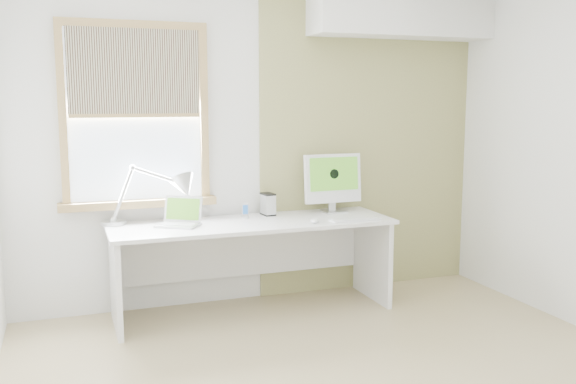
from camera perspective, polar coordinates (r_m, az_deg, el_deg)
name	(u,v)px	position (r m, az deg, el deg)	size (l,w,h in m)	color
room	(350,165)	(3.61, 5.68, 2.42)	(4.04, 3.54, 2.64)	tan
accent_wall	(368,142)	(5.60, 7.27, 4.52)	(2.00, 0.02, 2.60)	#938858
soffit	(401,12)	(5.58, 10.21, 15.75)	(1.60, 0.40, 0.42)	white
window	(136,116)	(4.98, -13.63, 6.69)	(1.20, 0.14, 1.42)	#9A7A46
desk	(250,244)	(5.01, -3.42, -4.75)	(2.20, 0.70, 0.73)	white
desk_lamp	(171,191)	(4.98, -10.52, 0.10)	(0.80, 0.32, 0.45)	silver
laptop	(180,218)	(4.83, -9.75, -2.35)	(0.39, 0.37, 0.21)	silver
phone_dock	(245,214)	(5.06, -3.89, -1.98)	(0.07, 0.07, 0.12)	silver
external_drive	(268,204)	(5.16, -1.84, -1.11)	(0.10, 0.15, 0.18)	silver
imac	(333,180)	(5.29, 4.08, 1.13)	(0.50, 0.17, 0.49)	silver
keyboard	(355,219)	(4.96, 6.10, -2.49)	(0.40, 0.11, 0.02)	white
mouse	(314,221)	(4.85, 2.41, -2.63)	(0.06, 0.10, 0.03)	white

